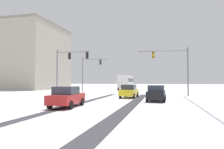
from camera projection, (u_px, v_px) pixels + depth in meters
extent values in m
cube|color=#38383D|center=(131.00, 105.00, 18.21)|extent=(1.05, 29.33, 0.01)
cube|color=#38383D|center=(79.00, 104.00, 19.28)|extent=(0.79, 29.33, 0.01)
cylinder|color=slate|center=(82.00, 75.00, 39.78)|extent=(0.18, 0.18, 6.50)
cylinder|color=slate|center=(95.00, 59.00, 39.45)|extent=(4.92, 0.39, 0.12)
cube|color=black|center=(100.00, 62.00, 39.27)|extent=(0.33, 0.26, 0.90)
sphere|color=black|center=(101.00, 61.00, 39.43)|extent=(0.20, 0.20, 0.20)
sphere|color=orange|center=(101.00, 62.00, 39.42)|extent=(0.20, 0.20, 0.20)
sphere|color=black|center=(101.00, 64.00, 39.41)|extent=(0.20, 0.20, 0.20)
cylinder|color=slate|center=(188.00, 72.00, 28.02)|extent=(0.18, 0.18, 6.50)
cylinder|color=slate|center=(163.00, 51.00, 28.57)|extent=(6.39, 0.62, 0.12)
cube|color=#B79319|center=(153.00, 55.00, 28.74)|extent=(0.34, 0.26, 0.90)
sphere|color=black|center=(153.00, 53.00, 28.60)|extent=(0.20, 0.20, 0.20)
sphere|color=orange|center=(153.00, 55.00, 28.59)|extent=(0.20, 0.20, 0.20)
sphere|color=black|center=(153.00, 57.00, 28.58)|extent=(0.20, 0.20, 0.20)
cylinder|color=slate|center=(57.00, 73.00, 30.04)|extent=(0.18, 0.18, 6.50)
cylinder|color=slate|center=(73.00, 52.00, 29.55)|extent=(4.74, 0.22, 0.12)
cube|color=black|center=(70.00, 56.00, 29.65)|extent=(0.33, 0.25, 0.90)
sphere|color=black|center=(70.00, 54.00, 29.81)|extent=(0.20, 0.20, 0.20)
sphere|color=orange|center=(70.00, 56.00, 29.80)|extent=(0.20, 0.20, 0.20)
sphere|color=black|center=(70.00, 58.00, 29.79)|extent=(0.20, 0.20, 0.20)
cube|color=black|center=(87.00, 55.00, 29.01)|extent=(0.33, 0.25, 0.90)
sphere|color=black|center=(88.00, 53.00, 29.17)|extent=(0.20, 0.20, 0.20)
sphere|color=orange|center=(88.00, 56.00, 29.16)|extent=(0.20, 0.20, 0.20)
sphere|color=black|center=(88.00, 58.00, 29.16)|extent=(0.20, 0.20, 0.20)
cube|color=yellow|center=(129.00, 92.00, 26.28)|extent=(1.94, 4.19, 0.70)
cube|color=#2D3847|center=(129.00, 87.00, 26.16)|extent=(1.67, 1.99, 0.60)
cylinder|color=black|center=(125.00, 94.00, 27.72)|extent=(0.26, 0.65, 0.64)
cylinder|color=black|center=(137.00, 95.00, 27.26)|extent=(0.26, 0.65, 0.64)
cylinder|color=black|center=(120.00, 96.00, 25.28)|extent=(0.26, 0.65, 0.64)
cylinder|color=black|center=(134.00, 96.00, 24.83)|extent=(0.26, 0.65, 0.64)
cube|color=black|center=(156.00, 95.00, 21.81)|extent=(1.89, 4.18, 0.70)
cube|color=#2D3847|center=(156.00, 88.00, 21.69)|extent=(1.65, 1.97, 0.60)
cylinder|color=black|center=(150.00, 97.00, 23.24)|extent=(0.25, 0.65, 0.64)
cylinder|color=black|center=(165.00, 97.00, 22.81)|extent=(0.25, 0.65, 0.64)
cylinder|color=black|center=(147.00, 99.00, 20.80)|extent=(0.25, 0.65, 0.64)
cylinder|color=black|center=(164.00, 99.00, 20.36)|extent=(0.25, 0.65, 0.64)
cube|color=red|center=(67.00, 99.00, 16.79)|extent=(1.88, 4.17, 0.70)
cube|color=#2D3847|center=(66.00, 90.00, 16.66)|extent=(1.64, 1.97, 0.60)
cylinder|color=black|center=(64.00, 101.00, 18.17)|extent=(0.25, 0.65, 0.64)
cylinder|color=black|center=(82.00, 102.00, 17.88)|extent=(0.25, 0.65, 0.64)
cylinder|color=black|center=(50.00, 105.00, 15.67)|extent=(0.25, 0.65, 0.64)
cylinder|color=black|center=(71.00, 105.00, 15.38)|extent=(0.25, 0.65, 0.64)
cube|color=silver|center=(126.00, 82.00, 52.26)|extent=(2.83, 11.07, 2.90)
cube|color=#283342|center=(126.00, 80.00, 52.27)|extent=(2.84, 10.19, 0.90)
cylinder|color=black|center=(129.00, 88.00, 48.21)|extent=(0.33, 0.97, 0.96)
cylinder|color=black|center=(118.00, 88.00, 48.67)|extent=(0.33, 0.97, 0.96)
cylinder|color=black|center=(132.00, 87.00, 55.22)|extent=(0.33, 0.97, 0.96)
cylinder|color=black|center=(123.00, 87.00, 55.68)|extent=(0.33, 0.97, 0.96)
cube|color=#A89E8E|center=(25.00, 59.00, 56.77)|extent=(18.29, 18.55, 16.15)
cube|color=gray|center=(25.00, 28.00, 57.04)|extent=(18.59, 18.85, 0.50)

